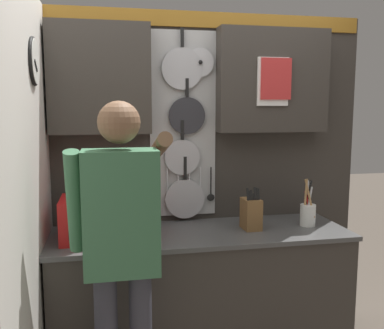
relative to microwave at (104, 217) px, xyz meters
The scene contains 7 objects.
base_cabinet_counter 0.86m from the microwave, ahead, with size 1.97×0.65×0.88m.
back_wall_unit 0.86m from the microwave, 25.36° to the left, with size 2.54×0.23×2.36m.
side_wall 0.55m from the microwave, 135.04° to the right, with size 0.07×1.60×2.36m.
microwave is the anchor object (origin of this frame).
knife_block 0.98m from the microwave, ahead, with size 0.11×0.15×0.29m.
utensil_crock 1.39m from the microwave, ahead, with size 0.11×0.11×0.33m.
person 0.53m from the microwave, 79.86° to the right, with size 0.54×0.67×1.73m.
Camera 1 is at (-0.60, -2.70, 1.71)m, focal length 40.00 mm.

